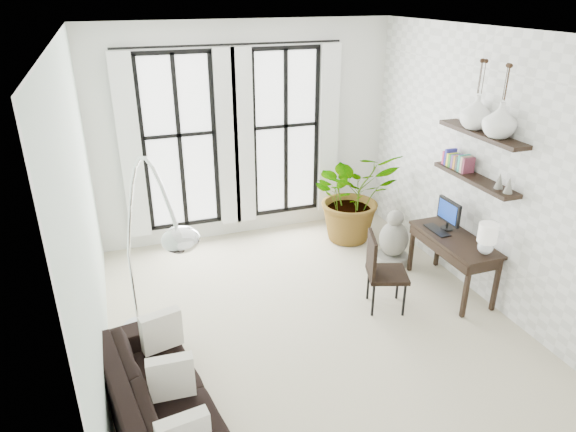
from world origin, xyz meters
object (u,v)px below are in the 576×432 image
desk_chair (380,268)px  arc_lamp (146,208)px  desk (457,243)px  plant (353,195)px  buddha (393,242)px  sofa (162,397)px

desk_chair → arc_lamp: 2.88m
desk → arc_lamp: bearing=-176.0°
plant → buddha: bearing=-78.4°
arc_lamp → buddha: (3.31, 1.16, -1.45)m
sofa → desk_chair: 2.88m
arc_lamp → plant: bearing=33.8°
plant → buddha: size_ratio=1.77×
sofa → desk: bearing=-84.0°
arc_lamp → buddha: bearing=19.3°
sofa → buddha: bearing=-69.8°
plant → buddha: 1.02m
desk → buddha: bearing=110.3°
sofa → desk_chair: size_ratio=2.18×
sofa → plant: 4.31m
plant → arc_lamp: size_ratio=0.63×
sofa → desk_chair: desk_chair is taller
plant → desk: 1.91m
plant → desk_chair: (-0.53, -1.83, -0.17)m
plant → arc_lamp: (-3.12, -2.09, 1.07)m
sofa → desk_chair: bearing=-78.5°
desk_chair → buddha: bearing=70.1°
sofa → buddha: buddha is taller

